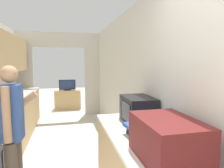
% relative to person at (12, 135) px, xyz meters
% --- Properties ---
extents(wall_right, '(0.06, 7.78, 2.50)m').
position_rel_person_xyz_m(wall_right, '(1.62, 0.60, 0.40)').
color(wall_right, silver).
rests_on(wall_right, ground_plane).
extents(wall_far_with_doorway, '(2.79, 0.06, 2.50)m').
position_rel_person_xyz_m(wall_far_with_doorway, '(0.40, 3.91, 0.57)').
color(wall_far_with_doorway, silver).
rests_on(wall_far_with_doorway, ground_plane).
extents(counter_left, '(0.62, 4.27, 0.90)m').
position_rel_person_xyz_m(counter_left, '(-0.49, 1.92, -0.40)').
color(counter_left, tan).
rests_on(counter_left, ground_plane).
extents(person, '(0.51, 0.38, 1.59)m').
position_rel_person_xyz_m(person, '(0.00, 0.00, 0.00)').
color(person, '#4C4238').
rests_on(person, ground_plane).
extents(suitcase, '(0.40, 0.62, 0.31)m').
position_rel_person_xyz_m(suitcase, '(1.29, -0.97, 0.21)').
color(suitcase, '#5B1919').
rests_on(suitcase, counter_right).
extents(microwave, '(0.33, 0.50, 0.31)m').
position_rel_person_xyz_m(microwave, '(1.41, -0.04, 0.21)').
color(microwave, black).
rests_on(microwave, counter_right).
extents(book_stack, '(0.27, 0.32, 0.11)m').
position_rel_person_xyz_m(book_stack, '(1.26, -0.49, 0.12)').
color(book_stack, black).
rests_on(book_stack, counter_right).
extents(tv_cabinet, '(0.88, 0.42, 0.66)m').
position_rel_person_xyz_m(tv_cabinet, '(0.62, 4.79, -0.52)').
color(tv_cabinet, tan).
rests_on(tv_cabinet, ground_plane).
extents(television, '(0.56, 0.16, 0.37)m').
position_rel_person_xyz_m(television, '(0.62, 4.75, -0.02)').
color(television, black).
rests_on(television, tv_cabinet).
extents(knife, '(0.12, 0.29, 0.02)m').
position_rel_person_xyz_m(knife, '(-0.46, 1.17, 0.06)').
color(knife, '#B7B7BC').
rests_on(knife, counter_left).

